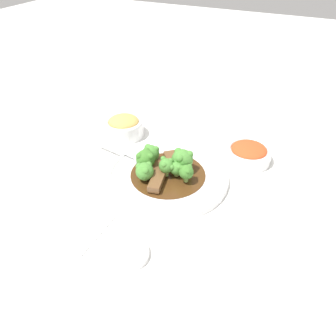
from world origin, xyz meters
The scene contains 17 objects.
ground_plane centered at (0.00, 0.00, 0.00)m, with size 4.00×4.00×0.00m, color white.
main_plate centered at (0.00, 0.00, 0.01)m, with size 0.30×0.30×0.02m.
beef_strip_0 centered at (-0.01, -0.03, 0.03)m, with size 0.07×0.04×0.01m.
beef_strip_1 centered at (0.05, -0.01, 0.03)m, with size 0.08×0.04×0.02m.
beef_strip_2 centered at (-0.05, -0.01, 0.03)m, with size 0.08×0.08×0.01m.
broccoli_floret_0 centered at (-0.03, -0.06, 0.04)m, with size 0.04×0.04×0.05m.
broccoli_floret_1 centered at (0.01, 0.05, 0.05)m, with size 0.03×0.03×0.04m.
broccoli_floret_2 centered at (0.00, 0.02, 0.04)m, with size 0.03×0.03×0.04m.
broccoli_floret_3 centered at (-0.03, 0.03, 0.05)m, with size 0.05×0.05×0.06m.
broccoli_floret_4 centered at (0.05, -0.04, 0.04)m, with size 0.04×0.04×0.05m.
broccoli_floret_5 centered at (0.01, -0.06, 0.05)m, with size 0.05×0.05×0.05m.
broccoli_floret_6 centered at (0.01, 0.00, 0.05)m, with size 0.04×0.04×0.05m.
serving_spoon centered at (-0.01, -0.09, 0.03)m, with size 0.05×0.20×0.01m.
side_bowl_kimchi centered at (-0.16, 0.16, 0.02)m, with size 0.12×0.12×0.05m.
side_bowl_appetizer centered at (-0.13, -0.21, 0.03)m, with size 0.11×0.11×0.06m.
sauce_dish centered at (0.24, 0.04, 0.01)m, with size 0.08×0.08×0.01m.
paper_napkin centered at (0.22, -0.09, 0.00)m, with size 0.13×0.09×0.01m.
Camera 1 is at (0.58, 0.28, 0.51)m, focal length 35.00 mm.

